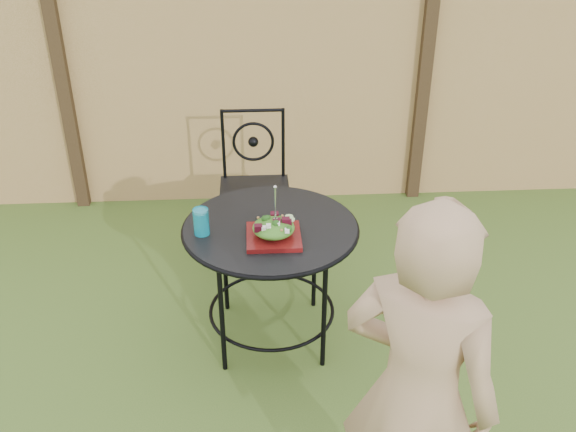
# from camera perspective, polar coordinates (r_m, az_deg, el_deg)

# --- Properties ---
(ground) EXTENTS (60.00, 60.00, 0.00)m
(ground) POSITION_cam_1_polar(r_m,az_deg,el_deg) (3.37, -3.06, -15.94)
(ground) COLOR #304E19
(ground) RESTS_ON ground
(fence) EXTENTS (8.00, 0.12, 1.90)m
(fence) POSITION_cam_1_polar(r_m,az_deg,el_deg) (4.78, -3.71, 11.85)
(fence) COLOR tan
(fence) RESTS_ON ground
(patio_table) EXTENTS (0.92, 0.92, 0.72)m
(patio_table) POSITION_cam_1_polar(r_m,az_deg,el_deg) (3.39, -1.54, -2.88)
(patio_table) COLOR black
(patio_table) RESTS_ON ground
(patio_chair) EXTENTS (0.46, 0.46, 0.95)m
(patio_chair) POSITION_cam_1_polar(r_m,az_deg,el_deg) (4.27, -3.00, 3.12)
(patio_chair) COLOR black
(patio_chair) RESTS_ON ground
(diner) EXTENTS (0.68, 0.63, 1.56)m
(diner) POSITION_cam_1_polar(r_m,az_deg,el_deg) (2.33, 11.40, -15.58)
(diner) COLOR #A47E5D
(diner) RESTS_ON ground
(salad_plate) EXTENTS (0.27, 0.27, 0.02)m
(salad_plate) POSITION_cam_1_polar(r_m,az_deg,el_deg) (3.20, -1.28, -1.84)
(salad_plate) COLOR #4B0A0C
(salad_plate) RESTS_ON patio_table
(salad) EXTENTS (0.21, 0.21, 0.08)m
(salad) POSITION_cam_1_polar(r_m,az_deg,el_deg) (3.17, -1.29, -1.04)
(salad) COLOR #235614
(salad) RESTS_ON salad_plate
(fork) EXTENTS (0.01, 0.01, 0.18)m
(fork) POSITION_cam_1_polar(r_m,az_deg,el_deg) (3.11, -1.13, 1.02)
(fork) COLOR silver
(fork) RESTS_ON salad
(drinking_glass) EXTENTS (0.08, 0.08, 0.14)m
(drinking_glass) POSITION_cam_1_polar(r_m,az_deg,el_deg) (3.24, -7.73, -0.50)
(drinking_glass) COLOR #0C7D93
(drinking_glass) RESTS_ON patio_table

